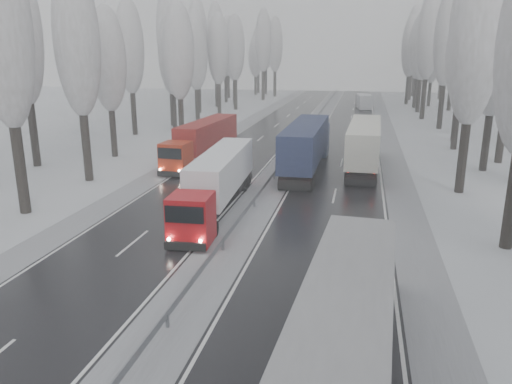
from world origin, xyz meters
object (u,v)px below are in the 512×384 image
at_px(truck_blue_box, 307,143).
at_px(box_truck_distant, 364,101).
at_px(truck_grey_tarp, 348,323).
at_px(truck_red_white, 219,178).
at_px(truck_red_red, 204,138).
at_px(truck_cream_box, 364,141).

distance_m(truck_blue_box, box_truck_distant, 53.68).
height_order(truck_grey_tarp, truck_red_white, truck_grey_tarp).
height_order(box_truck_distant, truck_red_red, truck_red_red).
relative_size(truck_grey_tarp, box_truck_distant, 2.09).
relative_size(truck_blue_box, truck_red_white, 1.18).
distance_m(truck_grey_tarp, truck_red_white, 19.76).
distance_m(truck_blue_box, truck_cream_box, 5.55).
distance_m(truck_grey_tarp, truck_red_red, 35.98).
relative_size(truck_red_white, truck_red_red, 0.99).
bearing_deg(truck_blue_box, truck_cream_box, 26.61).
bearing_deg(truck_grey_tarp, box_truck_distant, 93.55).
height_order(truck_grey_tarp, truck_red_red, truck_grey_tarp).
distance_m(truck_grey_tarp, truck_cream_box, 32.32).
distance_m(box_truck_distant, truck_red_red, 52.94).
bearing_deg(truck_cream_box, truck_red_white, -121.34).
xyz_separation_m(truck_red_white, truck_red_red, (-5.89, 15.17, 0.03)).
relative_size(truck_blue_box, box_truck_distant, 2.27).
xyz_separation_m(box_truck_distant, truck_red_red, (-15.27, -50.68, 0.81)).
bearing_deg(truck_red_red, truck_cream_box, 2.09).
height_order(truck_cream_box, box_truck_distant, truck_cream_box).
bearing_deg(truck_red_red, truck_red_white, -65.39).
xyz_separation_m(truck_grey_tarp, truck_cream_box, (0.43, 32.32, 0.13)).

